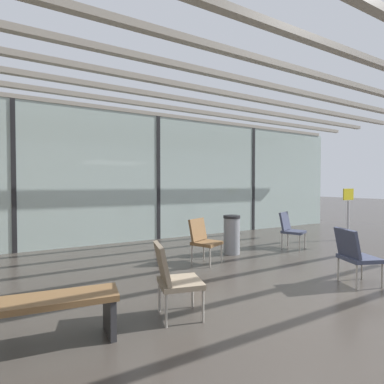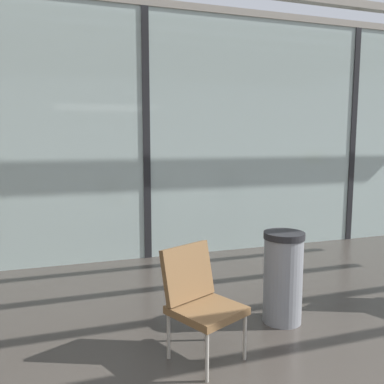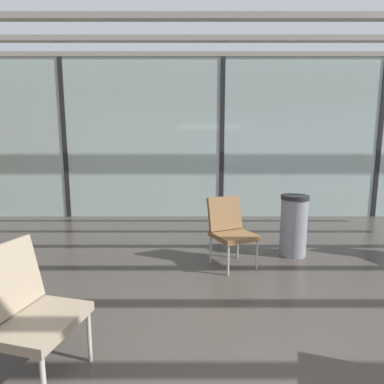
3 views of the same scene
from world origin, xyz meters
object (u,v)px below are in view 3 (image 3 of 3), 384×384
object	(u,v)px
lounge_chair_3	(24,306)
trash_bin	(294,225)
parked_airplane	(170,138)
lounge_chair_0	(230,227)

from	to	relation	value
lounge_chair_3	trash_bin	bearing A→B (deg)	-35.89
parked_airplane	lounge_chair_0	world-z (taller)	parked_airplane
parked_airplane	trash_bin	bearing A→B (deg)	-73.78
trash_bin	parked_airplane	bearing A→B (deg)	106.22
lounge_chair_0	lounge_chair_3	distance (m)	2.41
parked_airplane	trash_bin	distance (m)	8.77
parked_airplane	lounge_chair_3	bearing A→B (deg)	-90.39
parked_airplane	lounge_chair_0	xyz separation A→B (m)	(1.46, -8.58, -1.62)
lounge_chair_0	trash_bin	bearing A→B (deg)	-6.47
lounge_chair_3	trash_bin	world-z (taller)	lounge_chair_3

